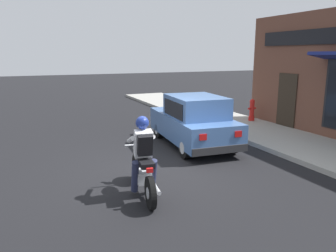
{
  "coord_description": "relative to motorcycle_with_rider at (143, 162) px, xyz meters",
  "views": [
    {
      "loc": [
        -2.91,
        -7.12,
        2.79
      ],
      "look_at": [
        0.52,
        0.51,
        0.95
      ],
      "focal_mm": 35.0,
      "sensor_mm": 36.0,
      "label": 1
    }
  ],
  "objects": [
    {
      "name": "sidewalk_curb",
      "position": [
        5.59,
        4.23,
        -0.61
      ],
      "size": [
        2.6,
        22.0,
        0.14
      ],
      "primitive_type": "cube",
      "color": "#9E9B93",
      "rests_on": "ground"
    },
    {
      "name": "motorcycle_with_rider",
      "position": [
        0.0,
        0.0,
        0.0
      ],
      "size": [
        0.64,
        2.01,
        1.62
      ],
      "color": "black",
      "rests_on": "ground"
    },
    {
      "name": "ground_plane",
      "position": [
        0.81,
        1.23,
        -0.68
      ],
      "size": [
        80.0,
        80.0,
        0.0
      ],
      "primitive_type": "plane",
      "color": "black"
    },
    {
      "name": "fire_hydrant",
      "position": [
        6.38,
        4.66,
        -0.11
      ],
      "size": [
        0.36,
        0.24,
        0.88
      ],
      "color": "red",
      "rests_on": "sidewalk_curb"
    },
    {
      "name": "car_hatchback",
      "position": [
        2.66,
        2.79,
        0.09
      ],
      "size": [
        1.97,
        3.91,
        1.57
      ],
      "color": "black",
      "rests_on": "ground"
    }
  ]
}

